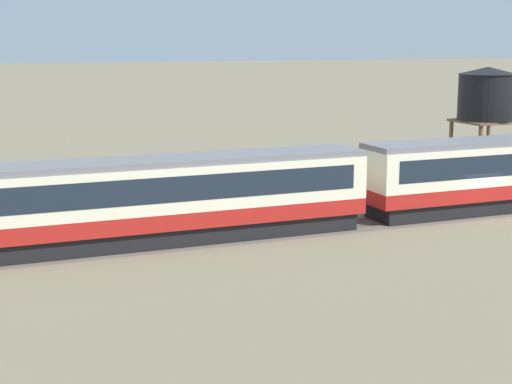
{
  "coord_description": "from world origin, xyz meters",
  "views": [
    {
      "loc": [
        -27.28,
        -34.45,
        9.66
      ],
      "look_at": [
        -11.97,
        3.08,
        1.75
      ],
      "focal_mm": 55.0,
      "sensor_mm": 36.0,
      "label": 1
    }
  ],
  "objects": [
    {
      "name": "ground_plane",
      "position": [
        0.0,
        0.0,
        0.0
      ],
      "size": [
        600.0,
        600.0,
        0.0
      ],
      "primitive_type": "plane",
      "color": "#7A7056"
    },
    {
      "name": "passenger_train",
      "position": [
        -16.49,
        1.19,
        2.3
      ],
      "size": [
        99.68,
        3.06,
        4.14
      ],
      "color": "#AD1E19",
      "rests_on": "ground_plane"
    },
    {
      "name": "railway_track",
      "position": [
        -20.43,
        1.19,
        0.01
      ],
      "size": [
        146.62,
        3.6,
        0.04
      ],
      "color": "#665B51",
      "rests_on": "ground_plane"
    },
    {
      "name": "water_tower",
      "position": [
        7.57,
        9.29,
        5.89
      ],
      "size": [
        4.05,
        4.05,
        7.84
      ],
      "color": "brown",
      "rests_on": "ground_plane"
    }
  ]
}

